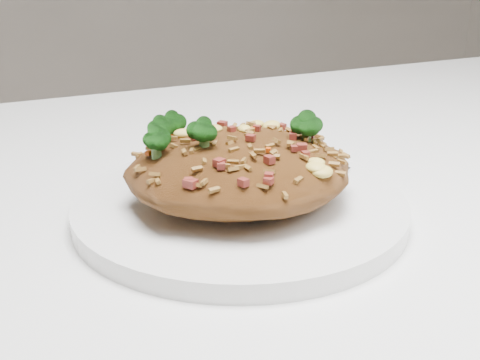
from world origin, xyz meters
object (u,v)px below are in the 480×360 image
Objects in this scene: plate at (240,208)px; fried_rice at (239,160)px; fork at (266,157)px; dining_table at (234,319)px.

fried_rice is (-0.00, 0.00, 0.04)m from plate.
fork is at bearing 52.49° from plate.
plate is 0.04m from fried_rice.
dining_table is 0.14m from fork.
fork is at bearing 49.46° from dining_table.
fork reaches higher than dining_table.
plate is 0.09m from fork.
fork reaches higher than plate.
plate is at bearing -43.50° from dining_table.
fried_rice is at bearing 138.46° from plate.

